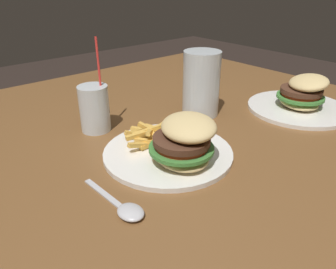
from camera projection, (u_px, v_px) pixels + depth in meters
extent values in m
cube|color=brown|center=(197.00, 153.00, 0.71)|extent=(1.35, 1.30, 0.03)
cylinder|color=brown|center=(189.00, 133.00, 1.62)|extent=(0.09, 0.09, 0.70)
cylinder|color=white|center=(168.00, 153.00, 0.67)|extent=(0.26, 0.26, 0.01)
ellipsoid|color=#E0C17F|center=(181.00, 156.00, 0.62)|extent=(0.13, 0.11, 0.03)
cylinder|color=#428438|center=(181.00, 148.00, 0.61)|extent=(0.14, 0.14, 0.01)
cylinder|color=red|center=(181.00, 145.00, 0.61)|extent=(0.11, 0.11, 0.01)
cylinder|color=#4C2D1E|center=(182.00, 140.00, 0.60)|extent=(0.12, 0.12, 0.01)
ellipsoid|color=#E0C17F|center=(188.00, 127.00, 0.60)|extent=(0.13, 0.12, 0.05)
cube|color=gold|center=(143.00, 130.00, 0.73)|extent=(0.05, 0.04, 0.01)
cube|color=gold|center=(156.00, 130.00, 0.73)|extent=(0.03, 0.07, 0.02)
cube|color=gold|center=(165.00, 133.00, 0.69)|extent=(0.02, 0.07, 0.02)
cube|color=gold|center=(143.00, 145.00, 0.66)|extent=(0.02, 0.07, 0.03)
cube|color=gold|center=(157.00, 134.00, 0.68)|extent=(0.05, 0.04, 0.02)
cube|color=gold|center=(152.00, 136.00, 0.70)|extent=(0.06, 0.02, 0.02)
cube|color=gold|center=(151.00, 129.00, 0.69)|extent=(0.06, 0.07, 0.03)
cube|color=gold|center=(151.00, 131.00, 0.69)|extent=(0.06, 0.06, 0.03)
cube|color=gold|center=(158.00, 140.00, 0.67)|extent=(0.06, 0.07, 0.02)
cube|color=gold|center=(163.00, 142.00, 0.66)|extent=(0.05, 0.08, 0.01)
cube|color=gold|center=(151.00, 130.00, 0.70)|extent=(0.06, 0.04, 0.03)
cube|color=gold|center=(153.00, 135.00, 0.68)|extent=(0.06, 0.03, 0.01)
cube|color=gold|center=(149.00, 142.00, 0.67)|extent=(0.06, 0.04, 0.01)
cube|color=gold|center=(155.00, 141.00, 0.68)|extent=(0.01, 0.08, 0.01)
cube|color=gold|center=(155.00, 141.00, 0.68)|extent=(0.07, 0.04, 0.03)
cube|color=gold|center=(165.00, 131.00, 0.71)|extent=(0.04, 0.06, 0.02)
cube|color=gold|center=(141.00, 135.00, 0.71)|extent=(0.03, 0.07, 0.03)
cube|color=gold|center=(158.00, 130.00, 0.74)|extent=(0.07, 0.04, 0.01)
cube|color=gold|center=(160.00, 131.00, 0.72)|extent=(0.06, 0.07, 0.02)
cube|color=gold|center=(144.00, 133.00, 0.68)|extent=(0.03, 0.08, 0.02)
cylinder|color=silver|center=(201.00, 84.00, 0.83)|extent=(0.09, 0.09, 0.16)
cylinder|color=gold|center=(201.00, 87.00, 0.83)|extent=(0.08, 0.08, 0.14)
cylinder|color=silver|center=(94.00, 109.00, 0.75)|extent=(0.07, 0.07, 0.11)
cylinder|color=yellow|center=(95.00, 113.00, 0.76)|extent=(0.06, 0.06, 0.08)
cylinder|color=red|center=(101.00, 86.00, 0.73)|extent=(0.04, 0.02, 0.21)
ellipsoid|color=silver|center=(131.00, 212.00, 0.50)|extent=(0.05, 0.04, 0.01)
cube|color=silver|center=(104.00, 194.00, 0.55)|extent=(0.11, 0.01, 0.00)
cylinder|color=white|center=(298.00, 108.00, 0.88)|extent=(0.27, 0.27, 0.01)
ellipsoid|color=#E0C17F|center=(299.00, 102.00, 0.88)|extent=(0.15, 0.15, 0.02)
cylinder|color=#428438|center=(300.00, 97.00, 0.87)|extent=(0.17, 0.17, 0.01)
cylinder|color=red|center=(301.00, 94.00, 0.87)|extent=(0.14, 0.14, 0.01)
cylinder|color=#4C2D1E|center=(301.00, 90.00, 0.86)|extent=(0.15, 0.15, 0.01)
ellipsoid|color=#E0C17F|center=(309.00, 82.00, 0.85)|extent=(0.15, 0.15, 0.05)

